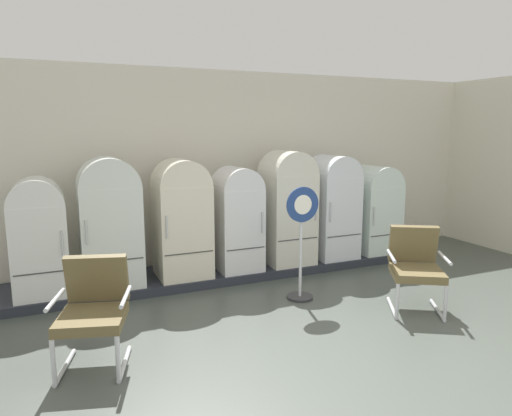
{
  "coord_description": "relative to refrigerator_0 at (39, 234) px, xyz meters",
  "views": [
    {
      "loc": [
        -2.16,
        -2.82,
        2.03
      ],
      "look_at": [
        0.27,
        2.75,
        0.98
      ],
      "focal_mm": 32.14,
      "sensor_mm": 36.0,
      "label": 1
    }
  ],
  "objects": [
    {
      "name": "side_wall_right",
      "position": [
        7.05,
        -0.42,
        0.58
      ],
      "size": [
        0.16,
        2.2,
        2.87
      ],
      "color": "silver",
      "rests_on": "ground"
    },
    {
      "name": "sign_stand",
      "position": [
        2.84,
        -1.09,
        -0.21
      ],
      "size": [
        0.42,
        0.32,
        1.37
      ],
      "color": "#2D2D30",
      "rests_on": "ground"
    },
    {
      "name": "display_plinth",
      "position": [
        2.39,
        0.13,
        -0.78
      ],
      "size": [
        6.09,
        0.95,
        0.11
      ],
      "primitive_type": "cube",
      "color": "#272B34",
      "rests_on": "ground"
    },
    {
      "name": "armchair_right",
      "position": [
        3.89,
        -1.86,
        -0.32
      ],
      "size": [
        0.8,
        0.84,
        0.93
      ],
      "color": "silver",
      "rests_on": "ground"
    },
    {
      "name": "ground",
      "position": [
        2.39,
        -2.89,
        -0.86
      ],
      "size": [
        12.0,
        10.0,
        0.05
      ],
      "primitive_type": "cube",
      "color": "#464C46"
    },
    {
      "name": "refrigerator_4",
      "position": [
        3.23,
        0.02,
        0.13
      ],
      "size": [
        0.66,
        0.68,
        1.61
      ],
      "color": "silver",
      "rests_on": "display_plinth"
    },
    {
      "name": "armchair_left",
      "position": [
        0.45,
        -1.72,
        -0.32
      ],
      "size": [
        0.72,
        0.78,
        0.93
      ],
      "color": "silver",
      "rests_on": "ground"
    },
    {
      "name": "back_wall",
      "position": [
        2.39,
        0.77,
        0.61
      ],
      "size": [
        11.76,
        0.12,
        2.87
      ],
      "color": "silver",
      "rests_on": "ground"
    },
    {
      "name": "refrigerator_2",
      "position": [
        1.69,
        0.03,
        0.09
      ],
      "size": [
        0.67,
        0.69,
        1.53
      ],
      "color": "silver",
      "rests_on": "display_plinth"
    },
    {
      "name": "refrigerator_5",
      "position": [
        3.99,
        0.04,
        0.09
      ],
      "size": [
        0.62,
        0.71,
        1.53
      ],
      "color": "white",
      "rests_on": "display_plinth"
    },
    {
      "name": "refrigerator_1",
      "position": [
        0.79,
        0.03,
        0.11
      ],
      "size": [
        0.71,
        0.69,
        1.58
      ],
      "color": "silver",
      "rests_on": "display_plinth"
    },
    {
      "name": "refrigerator_3",
      "position": [
        2.45,
        0.0,
        0.02
      ],
      "size": [
        0.58,
        0.64,
        1.41
      ],
      "color": "white",
      "rests_on": "display_plinth"
    },
    {
      "name": "refrigerator_6",
      "position": [
        4.76,
        0.03,
        -0.01
      ],
      "size": [
        0.65,
        0.69,
        1.35
      ],
      "color": "silver",
      "rests_on": "display_plinth"
    },
    {
      "name": "refrigerator_0",
      "position": [
        0.0,
        0.0,
        0.0
      ],
      "size": [
        0.6,
        0.63,
        1.37
      ],
      "color": "white",
      "rests_on": "display_plinth"
    }
  ]
}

